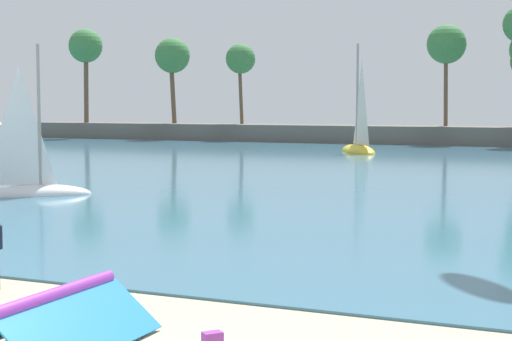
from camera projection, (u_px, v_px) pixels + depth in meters
The scene contains 5 objects.
sea at pixel (483, 153), 65.33m from camera, with size 220.00×105.36×0.06m, color #386B84.
palm_headland at pixel (506, 105), 76.53m from camera, with size 106.44×6.66×12.91m.
folded_kite at pixel (56, 310), 13.19m from camera, with size 2.10×3.17×0.94m.
sailboat_near_shore at pixel (359, 142), 65.64m from camera, with size 5.24×6.43×9.36m.
sailboat_toward_headland at pixel (32, 181), 34.67m from camera, with size 4.55×4.13×6.88m.
Camera 1 is at (9.56, -8.28, 3.95)m, focal length 57.29 mm.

